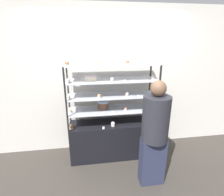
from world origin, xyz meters
TOP-DOWN VIEW (x-y plane):
  - ground_plane at (0.00, 0.00)m, footprint 20.00×20.00m
  - back_wall at (0.00, 0.37)m, footprint 8.00×0.05m
  - display_base at (0.00, 0.00)m, footprint 1.46×0.44m
  - display_riser_lower at (0.00, 0.00)m, footprint 1.46×0.44m
  - display_riser_middle at (0.00, 0.00)m, footprint 1.46×0.44m
  - display_riser_upper at (0.00, 0.00)m, footprint 1.46×0.44m
  - display_riser_top at (0.00, 0.00)m, footprint 1.46×0.44m
  - layer_cake_centerpiece at (-0.14, 0.07)m, footprint 0.19×0.19m
  - sheet_cake_frosted at (-0.34, 0.02)m, footprint 0.19×0.13m
  - cupcake_0 at (-0.68, -0.12)m, footprint 0.07×0.07m
  - cupcake_1 at (0.00, -0.12)m, footprint 0.07×0.07m
  - cupcake_2 at (0.66, -0.04)m, footprint 0.07×0.07m
  - price_tag_0 at (-0.17, -0.20)m, footprint 0.04×0.00m
  - cupcake_3 at (-0.68, -0.05)m, footprint 0.05×0.05m
  - cupcake_4 at (0.22, -0.08)m, footprint 0.05×0.05m
  - cupcake_5 at (0.67, -0.06)m, footprint 0.05×0.05m
  - price_tag_1 at (-0.01, -0.20)m, footprint 0.04×0.00m
  - cupcake_6 at (-0.69, -0.11)m, footprint 0.05×0.05m
  - cupcake_7 at (-0.22, -0.12)m, footprint 0.05×0.05m
  - cupcake_8 at (0.23, -0.08)m, footprint 0.05×0.05m
  - cupcake_9 at (0.66, -0.10)m, footprint 0.05×0.05m
  - price_tag_2 at (0.38, -0.20)m, footprint 0.04×0.00m
  - cupcake_10 at (-0.67, -0.09)m, footprint 0.06×0.06m
  - cupcake_11 at (-0.01, -0.10)m, footprint 0.06×0.06m
  - cupcake_12 at (0.66, -0.05)m, footprint 0.06×0.06m
  - price_tag_3 at (0.16, -0.20)m, footprint 0.04×0.00m
  - cupcake_13 at (-0.67, -0.12)m, footprint 0.06×0.06m
  - cupcake_14 at (-0.24, -0.12)m, footprint 0.06×0.06m
  - cupcake_15 at (0.22, -0.11)m, footprint 0.06×0.06m
  - cupcake_16 at (0.67, -0.06)m, footprint 0.06×0.06m
  - price_tag_4 at (-0.22, -0.20)m, footprint 0.04×0.00m
  - customer_figure at (0.48, -0.71)m, footprint 0.36×0.36m

SIDE VIEW (x-z plane):
  - ground_plane at x=0.00m, z-range 0.00..0.00m
  - display_base at x=0.00m, z-range 0.00..0.65m
  - price_tag_0 at x=-0.17m, z-range 0.65..0.69m
  - cupcake_0 at x=-0.68m, z-range 0.65..0.73m
  - cupcake_1 at x=0.00m, z-range 0.65..0.73m
  - cupcake_2 at x=0.66m, z-range 0.65..0.73m
  - customer_figure at x=0.48m, z-range 0.05..1.60m
  - display_riser_lower at x=0.00m, z-range 0.76..1.02m
  - price_tag_1 at x=-0.01m, z-range 0.90..0.95m
  - cupcake_3 at x=-0.68m, z-range 0.90..0.97m
  - cupcake_4 at x=0.22m, z-range 0.90..0.97m
  - cupcake_5 at x=0.67m, z-range 0.90..0.97m
  - layer_cake_centerpiece at x=-0.14m, z-range 0.91..1.04m
  - display_riser_middle at x=0.00m, z-range 1.02..1.27m
  - price_tag_2 at x=0.38m, z-range 1.16..1.20m
  - cupcake_6 at x=-0.69m, z-range 1.16..1.22m
  - cupcake_7 at x=-0.22m, z-range 1.16..1.22m
  - cupcake_8 at x=0.23m, z-range 1.16..1.22m
  - cupcake_9 at x=0.66m, z-range 1.16..1.22m
  - back_wall at x=0.00m, z-range 0.00..2.60m
  - display_riser_upper at x=0.00m, z-range 1.27..1.52m
  - price_tag_3 at x=0.16m, z-range 1.41..1.46m
  - cupcake_10 at x=-0.67m, z-range 1.41..1.48m
  - cupcake_11 at x=-0.01m, z-range 1.41..1.48m
  - cupcake_12 at x=0.66m, z-range 1.41..1.48m
  - sheet_cake_frosted at x=-0.34m, z-range 1.41..1.48m
  - display_riser_top at x=0.00m, z-range 1.52..1.78m
  - price_tag_4 at x=-0.22m, z-range 1.67..1.71m
  - cupcake_13 at x=-0.67m, z-range 1.66..1.73m
  - cupcake_14 at x=-0.24m, z-range 1.66..1.73m
  - cupcake_15 at x=0.22m, z-range 1.66..1.73m
  - cupcake_16 at x=0.67m, z-range 1.66..1.73m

